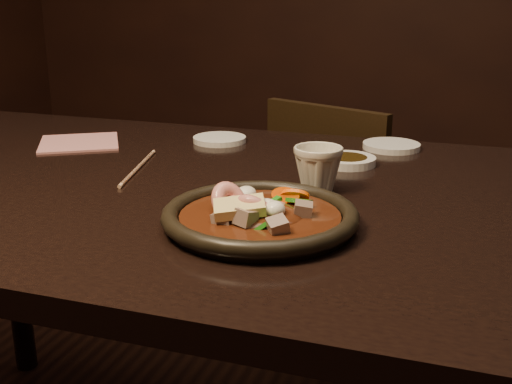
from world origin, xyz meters
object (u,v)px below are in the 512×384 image
(chair, at_px, (344,230))
(tea_cup, at_px, (318,168))
(table, at_px, (189,223))
(plate, at_px, (260,217))

(chair, distance_m, tea_cup, 0.75)
(table, xyz_separation_m, plate, (0.19, -0.17, 0.09))
(chair, relative_size, tea_cup, 9.62)
(chair, distance_m, plate, 0.90)
(plate, bearing_deg, table, 138.57)
(plate, distance_m, tea_cup, 0.20)
(plate, bearing_deg, chair, 92.28)
(table, bearing_deg, chair, 76.84)
(table, relative_size, tea_cup, 19.36)
(table, bearing_deg, tea_cup, 5.34)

